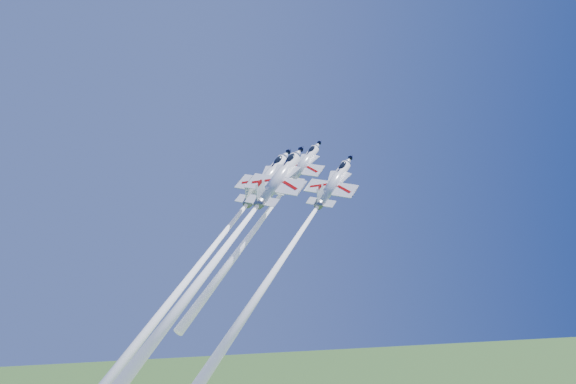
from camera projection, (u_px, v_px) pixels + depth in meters
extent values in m
cylinder|color=white|center=(303.00, 164.00, 124.28)|extent=(5.68, 7.86, 9.69)
cone|color=white|center=(317.00, 146.00, 128.42)|extent=(2.90, 3.10, 2.82)
cone|color=black|center=(320.00, 142.00, 129.38)|extent=(1.46, 1.56, 1.42)
cone|color=slate|center=(290.00, 183.00, 120.45)|extent=(2.58, 2.56, 2.05)
ellipsoid|color=black|center=(312.00, 150.00, 126.59)|extent=(2.52, 2.53, 2.39)
cube|color=black|center=(309.00, 153.00, 125.58)|extent=(0.77, 0.79, 0.84)
cube|color=white|center=(301.00, 169.00, 123.71)|extent=(8.66, 7.57, 3.40)
cube|color=white|center=(303.00, 158.00, 126.26)|extent=(2.56, 2.37, 1.99)
cube|color=white|center=(313.00, 160.00, 125.19)|extent=(2.56, 2.37, 1.99)
cube|color=white|center=(292.00, 180.00, 121.06)|extent=(4.68, 4.09, 1.78)
cube|color=white|center=(291.00, 173.00, 120.35)|extent=(2.18, 2.72, 3.44)
cube|color=#9E0807|center=(290.00, 167.00, 119.80)|extent=(0.90, 0.96, 1.07)
cube|color=black|center=(304.00, 168.00, 124.77)|extent=(5.56, 5.29, 5.65)
sphere|color=white|center=(289.00, 183.00, 120.31)|extent=(1.01, 1.06, 0.93)
cone|color=white|center=(240.00, 249.00, 108.33)|extent=(13.92, 22.07, 30.24)
cylinder|color=white|center=(267.00, 179.00, 120.98)|extent=(6.93, 9.59, 11.82)
cone|color=white|center=(285.00, 156.00, 126.04)|extent=(3.53, 3.78, 3.44)
cone|color=black|center=(289.00, 150.00, 127.22)|extent=(1.78, 1.90, 1.73)
cone|color=slate|center=(248.00, 203.00, 116.32)|extent=(3.15, 3.12, 2.50)
ellipsoid|color=black|center=(278.00, 161.00, 123.80)|extent=(3.07, 3.08, 2.92)
cube|color=black|center=(274.00, 164.00, 122.57)|extent=(0.94, 0.96, 1.02)
cube|color=white|center=(264.00, 185.00, 120.29)|extent=(10.57, 9.24, 4.15)
cube|color=white|center=(267.00, 171.00, 123.40)|extent=(3.12, 2.89, 2.43)
cube|color=white|center=(279.00, 173.00, 122.10)|extent=(3.12, 2.89, 2.43)
cube|color=white|center=(251.00, 200.00, 117.06)|extent=(5.71, 4.99, 2.17)
cube|color=white|center=(249.00, 191.00, 116.20)|extent=(2.66, 3.32, 4.20)
cube|color=#9E0807|center=(248.00, 184.00, 115.53)|extent=(1.09, 1.17, 1.30)
cube|color=black|center=(268.00, 183.00, 121.59)|extent=(6.78, 6.45, 6.89)
sphere|color=white|center=(247.00, 204.00, 116.14)|extent=(1.23, 1.29, 1.14)
cone|color=white|center=(153.00, 324.00, 97.19)|extent=(21.21, 34.16, 47.33)
cylinder|color=white|center=(333.00, 183.00, 114.96)|extent=(6.02, 8.34, 10.28)
cone|color=white|center=(348.00, 161.00, 119.36)|extent=(3.07, 3.28, 2.99)
cone|color=black|center=(351.00, 156.00, 120.38)|extent=(1.55, 1.65, 1.50)
cone|color=slate|center=(319.00, 205.00, 110.91)|extent=(2.74, 2.72, 2.17)
ellipsoid|color=black|center=(342.00, 166.00, 117.41)|extent=(2.67, 2.68, 2.54)
cube|color=black|center=(339.00, 170.00, 116.34)|extent=(0.82, 0.84, 0.89)
cube|color=white|center=(331.00, 188.00, 114.36)|extent=(9.19, 8.03, 3.60)
cube|color=white|center=(332.00, 176.00, 117.06)|extent=(2.72, 2.51, 2.11)
cube|color=white|center=(344.00, 178.00, 115.93)|extent=(2.72, 2.51, 2.11)
cube|color=white|center=(321.00, 202.00, 111.55)|extent=(4.96, 4.33, 1.89)
cube|color=white|center=(320.00, 194.00, 110.80)|extent=(2.32, 2.88, 3.65)
cube|color=#9E0807|center=(320.00, 187.00, 110.22)|extent=(0.95, 1.02, 1.13)
cube|color=black|center=(334.00, 187.00, 115.48)|extent=(5.90, 5.60, 5.99)
sphere|color=white|center=(318.00, 206.00, 110.75)|extent=(1.07, 1.12, 0.99)
cone|color=white|center=(263.00, 288.00, 97.76)|extent=(15.05, 23.90, 32.79)
cylinder|color=white|center=(278.00, 179.00, 113.87)|extent=(6.94, 9.61, 11.85)
cone|color=white|center=(298.00, 153.00, 118.94)|extent=(3.54, 3.79, 3.45)
cone|color=black|center=(302.00, 148.00, 120.12)|extent=(1.78, 1.91, 1.73)
cone|color=slate|center=(259.00, 204.00, 109.20)|extent=(3.16, 3.13, 2.51)
ellipsoid|color=black|center=(290.00, 159.00, 116.70)|extent=(3.08, 3.09, 2.93)
cube|color=black|center=(286.00, 163.00, 115.46)|extent=(0.95, 0.97, 1.02)
cube|color=white|center=(275.00, 184.00, 113.18)|extent=(10.59, 9.26, 4.15)
cube|color=white|center=(279.00, 170.00, 116.30)|extent=(3.13, 2.89, 2.43)
cube|color=white|center=(292.00, 172.00, 115.00)|extent=(3.13, 2.89, 2.43)
cube|color=white|center=(262.00, 201.00, 109.94)|extent=(5.72, 5.00, 2.18)
cube|color=white|center=(261.00, 191.00, 109.08)|extent=(2.67, 3.32, 4.20)
cube|color=#9E0807|center=(260.00, 183.00, 108.41)|extent=(1.10, 1.17, 1.30)
cube|color=black|center=(280.00, 183.00, 114.48)|extent=(6.80, 6.46, 6.91)
sphere|color=white|center=(258.00, 205.00, 109.02)|extent=(1.23, 1.29, 1.14)
cone|color=white|center=(196.00, 286.00, 96.38)|extent=(15.08, 23.66, 32.19)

